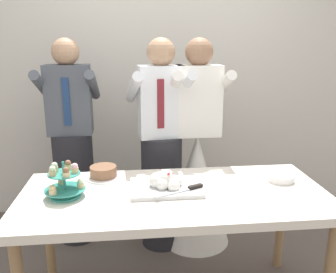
{
  "coord_description": "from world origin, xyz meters",
  "views": [
    {
      "loc": [
        -0.24,
        -1.89,
        1.63
      ],
      "look_at": [
        -0.02,
        0.15,
        1.07
      ],
      "focal_mm": 37.76,
      "sensor_mm": 36.0,
      "label": 1
    }
  ],
  "objects_px": {
    "main_cake_tray": "(165,183)",
    "person_groom": "(161,157)",
    "plate_stack": "(281,177)",
    "round_cake": "(103,173)",
    "person_bride": "(196,175)",
    "dessert_table": "(175,204)",
    "cupcake_stand": "(65,182)",
    "person_guest": "(73,154)"
  },
  "relations": [
    {
      "from": "cupcake_stand",
      "to": "person_bride",
      "type": "xyz_separation_m",
      "value": [
        0.9,
        0.74,
        -0.28
      ]
    },
    {
      "from": "round_cake",
      "to": "cupcake_stand",
      "type": "bearing_deg",
      "value": -125.91
    },
    {
      "from": "plate_stack",
      "to": "person_bride",
      "type": "bearing_deg",
      "value": 123.27
    },
    {
      "from": "person_bride",
      "to": "cupcake_stand",
      "type": "bearing_deg",
      "value": -140.47
    },
    {
      "from": "round_cake",
      "to": "person_guest",
      "type": "height_order",
      "value": "person_guest"
    },
    {
      "from": "round_cake",
      "to": "person_groom",
      "type": "relative_size",
      "value": 0.14
    },
    {
      "from": "plate_stack",
      "to": "round_cake",
      "type": "relative_size",
      "value": 0.74
    },
    {
      "from": "main_cake_tray",
      "to": "person_groom",
      "type": "relative_size",
      "value": 0.26
    },
    {
      "from": "plate_stack",
      "to": "person_bride",
      "type": "xyz_separation_m",
      "value": [
        -0.42,
        0.64,
        -0.21
      ]
    },
    {
      "from": "main_cake_tray",
      "to": "plate_stack",
      "type": "relative_size",
      "value": 2.39
    },
    {
      "from": "round_cake",
      "to": "person_bride",
      "type": "distance_m",
      "value": 0.88
    },
    {
      "from": "round_cake",
      "to": "person_bride",
      "type": "xyz_separation_m",
      "value": [
        0.7,
        0.47,
        -0.23
      ]
    },
    {
      "from": "dessert_table",
      "to": "round_cake",
      "type": "bearing_deg",
      "value": 146.89
    },
    {
      "from": "person_groom",
      "to": "main_cake_tray",
      "type": "bearing_deg",
      "value": -92.94
    },
    {
      "from": "dessert_table",
      "to": "person_groom",
      "type": "relative_size",
      "value": 1.08
    },
    {
      "from": "person_guest",
      "to": "dessert_table",
      "type": "bearing_deg",
      "value": -51.28
    },
    {
      "from": "main_cake_tray",
      "to": "person_groom",
      "type": "xyz_separation_m",
      "value": [
        0.04,
        0.69,
        -0.07
      ]
    },
    {
      "from": "cupcake_stand",
      "to": "round_cake",
      "type": "xyz_separation_m",
      "value": [
        0.2,
        0.27,
        -0.05
      ]
    },
    {
      "from": "person_bride",
      "to": "person_guest",
      "type": "bearing_deg",
      "value": 171.52
    },
    {
      "from": "person_groom",
      "to": "round_cake",
      "type": "bearing_deg",
      "value": -132.38
    },
    {
      "from": "main_cake_tray",
      "to": "person_bride",
      "type": "distance_m",
      "value": 0.81
    },
    {
      "from": "dessert_table",
      "to": "main_cake_tray",
      "type": "bearing_deg",
      "value": 134.66
    },
    {
      "from": "dessert_table",
      "to": "main_cake_tray",
      "type": "xyz_separation_m",
      "value": [
        -0.05,
        0.05,
        0.11
      ]
    },
    {
      "from": "plate_stack",
      "to": "round_cake",
      "type": "bearing_deg",
      "value": 171.52
    },
    {
      "from": "dessert_table",
      "to": "person_bride",
      "type": "distance_m",
      "value": 0.81
    },
    {
      "from": "round_cake",
      "to": "main_cake_tray",
      "type": "bearing_deg",
      "value": -31.22
    },
    {
      "from": "dessert_table",
      "to": "plate_stack",
      "type": "bearing_deg",
      "value": 9.27
    },
    {
      "from": "main_cake_tray",
      "to": "plate_stack",
      "type": "height_order",
      "value": "main_cake_tray"
    },
    {
      "from": "plate_stack",
      "to": "person_bride",
      "type": "relative_size",
      "value": 0.11
    },
    {
      "from": "main_cake_tray",
      "to": "plate_stack",
      "type": "distance_m",
      "value": 0.74
    },
    {
      "from": "round_cake",
      "to": "person_guest",
      "type": "bearing_deg",
      "value": 115.2
    },
    {
      "from": "main_cake_tray",
      "to": "person_groom",
      "type": "height_order",
      "value": "person_groom"
    },
    {
      "from": "main_cake_tray",
      "to": "person_guest",
      "type": "height_order",
      "value": "person_guest"
    },
    {
      "from": "plate_stack",
      "to": "person_bride",
      "type": "distance_m",
      "value": 0.79
    },
    {
      "from": "main_cake_tray",
      "to": "person_guest",
      "type": "bearing_deg",
      "value": 128.33
    },
    {
      "from": "plate_stack",
      "to": "round_cake",
      "type": "xyz_separation_m",
      "value": [
        -1.12,
        0.17,
        0.01
      ]
    },
    {
      "from": "dessert_table",
      "to": "round_cake",
      "type": "relative_size",
      "value": 7.5
    },
    {
      "from": "main_cake_tray",
      "to": "round_cake",
      "type": "relative_size",
      "value": 1.77
    },
    {
      "from": "cupcake_stand",
      "to": "plate_stack",
      "type": "xyz_separation_m",
      "value": [
        1.32,
        0.1,
        -0.07
      ]
    },
    {
      "from": "cupcake_stand",
      "to": "round_cake",
      "type": "distance_m",
      "value": 0.34
    },
    {
      "from": "dessert_table",
      "to": "round_cake",
      "type": "height_order",
      "value": "round_cake"
    },
    {
      "from": "plate_stack",
      "to": "person_guest",
      "type": "xyz_separation_m",
      "value": [
        -1.41,
        0.79,
        -0.05
      ]
    }
  ]
}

